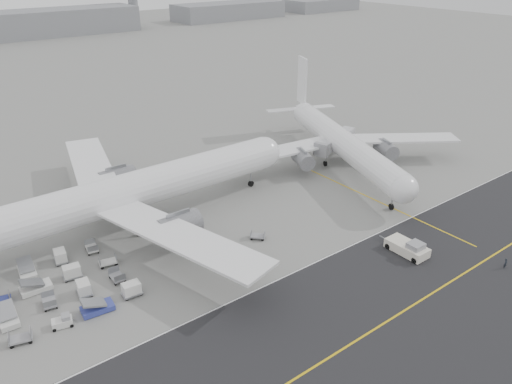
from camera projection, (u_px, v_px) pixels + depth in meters
ground at (278, 269)px, 76.38m from camera, size 700.00×700.00×0.00m
taxiway at (393, 317)px, 66.25m from camera, size 220.00×59.00×0.03m
horizon_buildings at (23, 38)px, 278.79m from camera, size 520.00×28.00×28.00m
airliner_a at (128, 192)px, 85.38m from camera, size 67.03×66.28×23.12m
airliner_b at (341, 141)px, 110.92m from camera, size 53.37×54.35×19.63m
pushback_tug at (408, 248)px, 79.83m from camera, size 3.27×8.90×2.55m
jet_bridge at (336, 142)px, 114.88m from camera, size 16.13×7.79×6.07m
gse_cluster at (43, 298)px, 70.00m from camera, size 31.51×26.52×2.12m
stray_dolly at (258, 239)px, 84.40m from camera, size 2.83×2.86×1.53m
ground_crew_a at (506, 263)px, 76.18m from camera, size 0.62×0.41×1.70m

